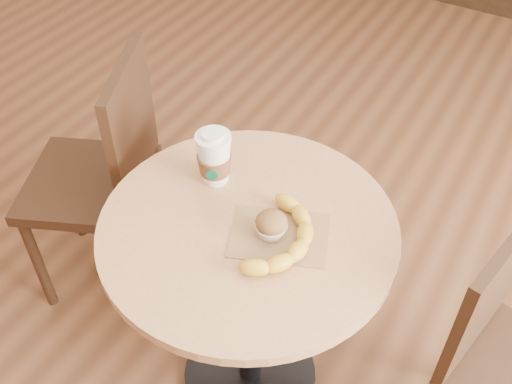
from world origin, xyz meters
TOP-DOWN VIEW (x-y plane):
  - cafe_table at (0.09, -0.09)m, footprint 0.76×0.76m
  - chair_left at (-0.55, 0.05)m, footprint 0.54×0.54m
  - chair_right at (0.78, 0.05)m, footprint 0.45×0.45m
  - kraft_bag at (0.18, -0.08)m, footprint 0.29×0.26m
  - coffee_cup at (-0.07, 0.01)m, footprint 0.09×0.10m
  - muffin at (0.16, -0.09)m, footprint 0.08×0.08m
  - banana at (0.20, -0.10)m, footprint 0.19×0.31m

SIDE VIEW (x-z plane):
  - chair_right at x=0.78m, z-range 0.04..0.90m
  - chair_left at x=-0.55m, z-range 0.05..0.98m
  - cafe_table at x=0.09m, z-range 0.18..0.93m
  - kraft_bag at x=0.18m, z-range 0.75..0.75m
  - banana at x=0.20m, z-range 0.75..0.79m
  - muffin at x=0.16m, z-range 0.75..0.82m
  - coffee_cup at x=-0.07m, z-range 0.74..0.90m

